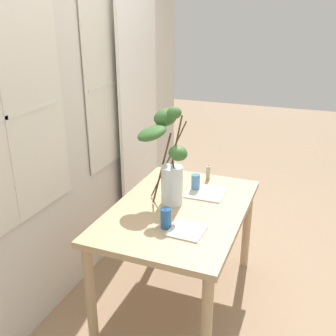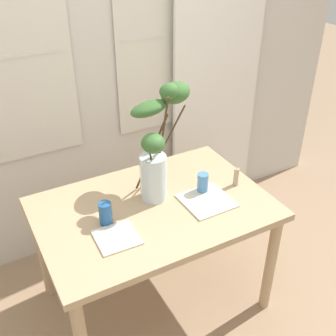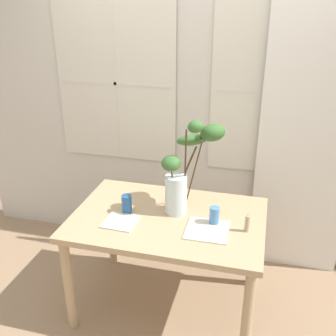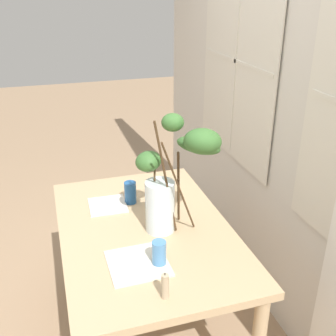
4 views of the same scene
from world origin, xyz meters
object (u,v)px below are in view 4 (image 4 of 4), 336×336
at_px(dining_table, 146,243).
at_px(pillar_candle, 165,286).
at_px(drinking_glass_blue_right, 159,253).
at_px(plate_square_right, 138,263).
at_px(drinking_glass_blue_left, 130,192).
at_px(plate_square_left, 108,205).
at_px(vase_with_branches, 174,177).

distance_m(dining_table, pillar_candle, 0.56).
xyz_separation_m(drinking_glass_blue_right, plate_square_right, (-0.03, -0.09, -0.06)).
xyz_separation_m(drinking_glass_blue_left, plate_square_right, (0.58, -0.09, -0.06)).
relative_size(drinking_glass_blue_left, drinking_glass_blue_right, 1.06).
bearing_deg(drinking_glass_blue_left, pillar_candle, -2.41).
relative_size(drinking_glass_blue_right, pillar_candle, 0.97).
height_order(dining_table, pillar_candle, pillar_candle).
xyz_separation_m(plate_square_left, plate_square_right, (0.58, 0.05, -0.00)).
xyz_separation_m(drinking_glass_blue_right, pillar_candle, (0.22, -0.04, -0.00)).
distance_m(dining_table, vase_with_branches, 0.46).
relative_size(dining_table, drinking_glass_blue_right, 10.60).
distance_m(dining_table, drinking_glass_blue_left, 0.34).
distance_m(vase_with_branches, plate_square_right, 0.45).
relative_size(plate_square_left, plate_square_right, 0.78).
bearing_deg(plate_square_right, drinking_glass_blue_left, 170.94).
xyz_separation_m(dining_table, plate_square_right, (0.29, -0.11, 0.11)).
xyz_separation_m(drinking_glass_blue_left, plate_square_left, (0.00, -0.14, -0.06)).
bearing_deg(drinking_glass_blue_left, plate_square_right, -9.06).
bearing_deg(dining_table, drinking_glass_blue_left, -177.16).
bearing_deg(plate_square_left, dining_table, 27.77).
xyz_separation_m(dining_table, drinking_glass_blue_right, (0.32, -0.01, 0.16)).
height_order(vase_with_branches, pillar_candle, vase_with_branches).
bearing_deg(plate_square_right, pillar_candle, 13.23).
distance_m(plate_square_left, pillar_candle, 0.84).
bearing_deg(plate_square_left, drinking_glass_blue_right, 12.89).
relative_size(drinking_glass_blue_left, plate_square_right, 0.48).
bearing_deg(dining_table, plate_square_left, -152.23).
height_order(vase_with_branches, drinking_glass_blue_left, vase_with_branches).
height_order(plate_square_right, pillar_candle, pillar_candle).
height_order(drinking_glass_blue_right, plate_square_right, drinking_glass_blue_right).
distance_m(plate_square_right, pillar_candle, 0.26).
bearing_deg(pillar_candle, drinking_glass_blue_left, 177.59).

